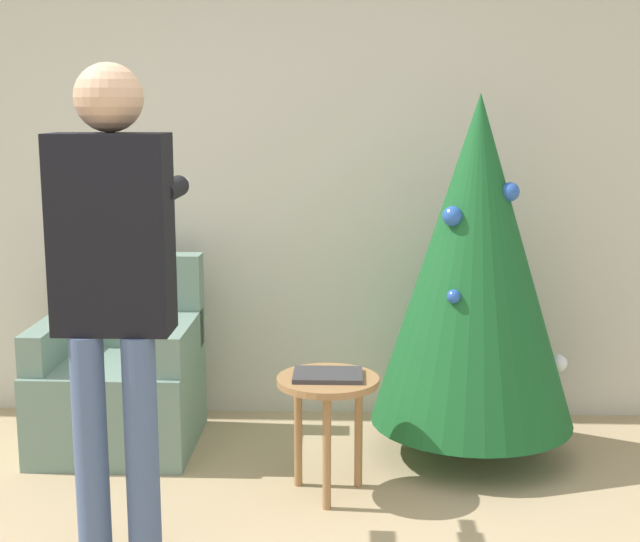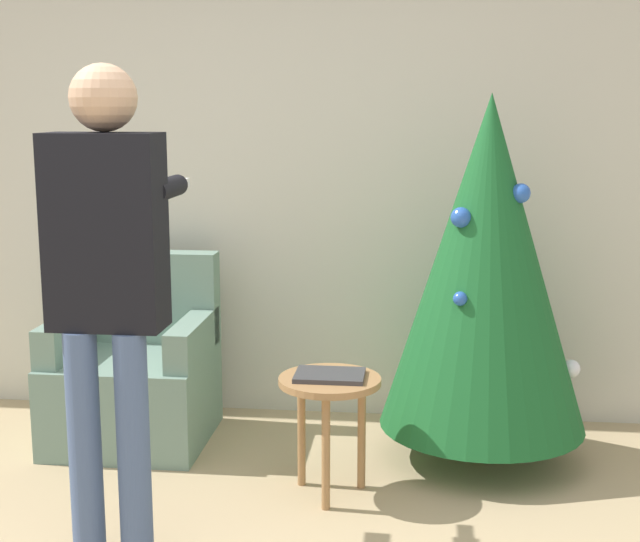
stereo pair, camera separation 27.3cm
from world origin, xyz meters
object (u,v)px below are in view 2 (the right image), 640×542
christmas_tree (486,264)px  side_stool (330,396)px  person_standing (107,269)px  armchair (135,376)px

christmas_tree → side_stool: christmas_tree is taller
person_standing → side_stool: 1.16m
armchair → side_stool: armchair is taller
armchair → person_standing: size_ratio=0.51×
armchair → person_standing: person_standing is taller
christmas_tree → person_standing: size_ratio=0.95×
person_standing → side_stool: size_ratio=3.44×
armchair → person_standing: bearing=-75.2°
christmas_tree → armchair: christmas_tree is taller
person_standing → armchair: bearing=104.8°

